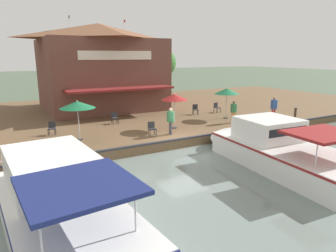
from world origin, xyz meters
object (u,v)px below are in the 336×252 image
(motorboat_distant_upstream, at_px, (273,147))
(person_at_quay_edge, at_px, (234,109))
(cafe_chair_facing_river, at_px, (152,128))
(person_near_entrance, at_px, (171,118))
(cafe_chair_mid_patio, at_px, (217,107))
(motorboat_fourth_along, at_px, (55,197))
(patio_umbrella_far_corner, at_px, (227,91))
(mooring_post, at_px, (295,114))
(patio_umbrella_by_entrance, at_px, (77,105))
(cafe_chair_back_row_seat, at_px, (195,109))
(cafe_chair_beside_entrance, at_px, (114,117))
(patio_umbrella_mid_patio_left, at_px, (174,97))
(tree_behind_restaurant, at_px, (162,63))
(waterfront_restaurant, at_px, (100,66))
(cafe_chair_far_corner_seat, at_px, (52,127))
(person_mid_patio, at_px, (274,105))

(motorboat_distant_upstream, bearing_deg, person_at_quay_edge, 155.30)
(cafe_chair_facing_river, height_order, person_near_entrance, person_near_entrance)
(cafe_chair_facing_river, relative_size, cafe_chair_mid_patio, 1.00)
(person_at_quay_edge, xyz_separation_m, motorboat_fourth_along, (6.97, -13.73, -0.71))
(patio_umbrella_far_corner, relative_size, mooring_post, 2.37)
(patio_umbrella_by_entrance, distance_m, cafe_chair_mid_patio, 13.26)
(patio_umbrella_by_entrance, xyz_separation_m, person_near_entrance, (1.46, 5.38, -1.05))
(cafe_chair_mid_patio, height_order, person_at_quay_edge, person_at_quay_edge)
(cafe_chair_back_row_seat, distance_m, cafe_chair_beside_entrance, 7.21)
(patio_umbrella_mid_patio_left, distance_m, tree_behind_restaurant, 18.69)
(tree_behind_restaurant, bearing_deg, person_at_quay_edge, -10.58)
(waterfront_restaurant, relative_size, cafe_chair_beside_entrance, 13.53)
(waterfront_restaurant, height_order, cafe_chair_facing_river, waterfront_restaurant)
(waterfront_restaurant, relative_size, cafe_chair_far_corner_seat, 13.53)
(patio_umbrella_far_corner, xyz_separation_m, person_mid_patio, (2.17, 2.96, -1.04))
(waterfront_restaurant, height_order, motorboat_distant_upstream, waterfront_restaurant)
(motorboat_distant_upstream, bearing_deg, cafe_chair_back_row_seat, 167.49)
(waterfront_restaurant, xyz_separation_m, patio_umbrella_mid_patio_left, (10.90, 1.81, -1.79))
(patio_umbrella_mid_patio_left, height_order, cafe_chair_facing_river, patio_umbrella_mid_patio_left)
(cafe_chair_far_corner_seat, bearing_deg, patio_umbrella_by_entrance, 30.28)
(person_mid_patio, height_order, motorboat_distant_upstream, person_mid_patio)
(cafe_chair_mid_patio, bearing_deg, patio_umbrella_far_corner, -22.16)
(motorboat_fourth_along, xyz_separation_m, mooring_post, (-5.12, 18.26, 0.20))
(person_near_entrance, bearing_deg, tree_behind_restaurant, 153.50)
(cafe_chair_far_corner_seat, bearing_deg, motorboat_fourth_along, -7.70)
(person_at_quay_edge, bearing_deg, cafe_chair_beside_entrance, -117.45)
(cafe_chair_mid_patio, xyz_separation_m, person_near_entrance, (4.73, -7.37, 0.60))
(mooring_post, bearing_deg, person_mid_patio, -140.64)
(cafe_chair_mid_patio, distance_m, motorboat_distant_upstream, 11.46)
(cafe_chair_far_corner_seat, distance_m, motorboat_fourth_along, 9.92)
(patio_umbrella_by_entrance, xyz_separation_m, cafe_chair_back_row_seat, (-3.36, 10.54, -1.65))
(person_mid_patio, height_order, mooring_post, person_mid_patio)
(cafe_chair_mid_patio, relative_size, tree_behind_restaurant, 0.15)
(motorboat_distant_upstream, xyz_separation_m, mooring_post, (-4.65, 7.51, 0.25))
(patio_umbrella_far_corner, xyz_separation_m, cafe_chair_far_corner_seat, (-1.31, -12.97, -1.70))
(patio_umbrella_far_corner, distance_m, cafe_chair_beside_entrance, 8.95)
(person_near_entrance, distance_m, person_at_quay_edge, 5.83)
(motorboat_fourth_along, bearing_deg, cafe_chair_facing_river, 134.37)
(person_mid_patio, bearing_deg, patio_umbrella_far_corner, -126.27)
(person_at_quay_edge, height_order, motorboat_distant_upstream, motorboat_distant_upstream)
(cafe_chair_mid_patio, bearing_deg, motorboat_fourth_along, -54.31)
(motorboat_fourth_along, distance_m, tree_behind_restaurant, 29.96)
(motorboat_fourth_along, bearing_deg, person_near_entrance, 128.28)
(cafe_chair_far_corner_seat, height_order, cafe_chair_back_row_seat, same)
(patio_umbrella_far_corner, height_order, motorboat_distant_upstream, patio_umbrella_far_corner)
(cafe_chair_mid_patio, height_order, motorboat_fourth_along, motorboat_fourth_along)
(person_at_quay_edge, bearing_deg, cafe_chair_far_corner_seat, -102.98)
(cafe_chair_mid_patio, height_order, tree_behind_restaurant, tree_behind_restaurant)
(person_near_entrance, relative_size, motorboat_fourth_along, 0.18)
(waterfront_restaurant, distance_m, cafe_chair_far_corner_seat, 11.03)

